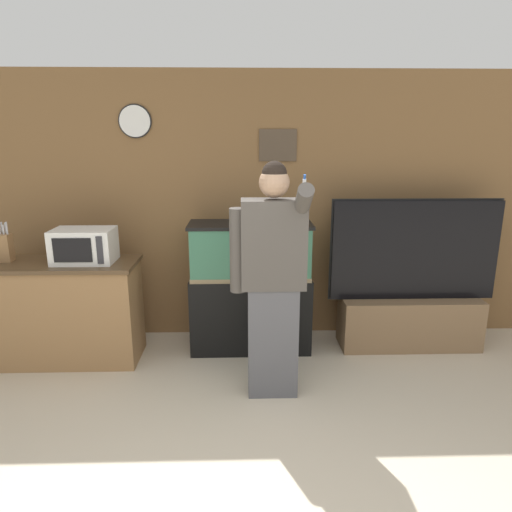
# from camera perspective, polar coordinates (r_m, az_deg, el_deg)

# --- Properties ---
(wall_back_paneled) EXTENTS (10.00, 0.08, 2.60)m
(wall_back_paneled) POSITION_cam_1_polar(r_m,az_deg,el_deg) (4.53, -1.70, 5.96)
(wall_back_paneled) COLOR brown
(wall_back_paneled) RESTS_ON ground_plane
(counter_island) EXTENTS (1.37, 0.56, 0.93)m
(counter_island) POSITION_cam_1_polar(r_m,az_deg,el_deg) (4.49, -23.00, -6.41)
(counter_island) COLOR olive
(counter_island) RESTS_ON ground_plane
(microwave) EXTENTS (0.52, 0.34, 0.29)m
(microwave) POSITION_cam_1_polar(r_m,az_deg,el_deg) (4.23, -20.74, 1.22)
(microwave) COLOR white
(microwave) RESTS_ON counter_island
(knife_block) EXTENTS (0.13, 0.11, 0.35)m
(knife_block) POSITION_cam_1_polar(r_m,az_deg,el_deg) (4.56, -29.05, 1.00)
(knife_block) COLOR olive
(knife_block) RESTS_ON counter_island
(aquarium_on_stand) EXTENTS (1.13, 0.44, 1.23)m
(aquarium_on_stand) POSITION_cam_1_polar(r_m,az_deg,el_deg) (4.31, -0.73, -3.89)
(aquarium_on_stand) COLOR black
(aquarium_on_stand) RESTS_ON ground_plane
(tv_on_stand) EXTENTS (1.59, 0.40, 1.44)m
(tv_on_stand) POSITION_cam_1_polar(r_m,az_deg,el_deg) (4.66, 18.66, -5.80)
(tv_on_stand) COLOR brown
(tv_on_stand) RESTS_ON ground_plane
(person_standing) EXTENTS (0.57, 0.43, 1.83)m
(person_standing) POSITION_cam_1_polar(r_m,az_deg,el_deg) (3.44, 1.96, -2.89)
(person_standing) COLOR #515156
(person_standing) RESTS_ON ground_plane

